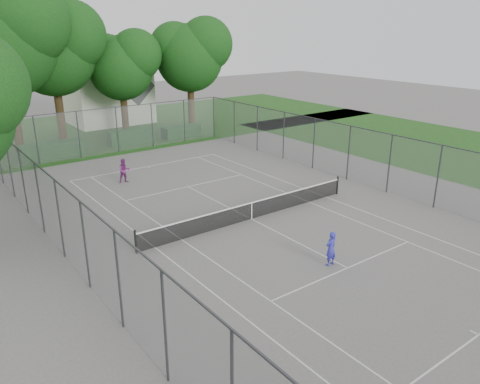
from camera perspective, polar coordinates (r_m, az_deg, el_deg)
ground at (r=24.06m, az=1.42°, el=-3.34°), size 120.00×120.00×0.00m
grass_far at (r=46.48m, az=-18.86°, el=6.94°), size 60.00×20.00×0.00m
grass_right at (r=40.81m, az=26.65°, el=4.24°), size 16.00×40.00×0.00m
court_markings at (r=24.06m, az=1.42°, el=-3.32°), size 11.03×23.83×0.01m
tennis_net at (r=23.87m, az=1.43°, el=-2.21°), size 12.87×0.10×1.10m
perimeter_fence at (r=23.41m, az=1.46°, el=0.75°), size 18.08×34.08×3.52m
tree_far_left at (r=39.67m, az=-26.85°, el=16.77°), size 8.88×8.11×12.77m
tree_far_midleft at (r=42.25m, az=-21.84°, el=16.22°), size 7.94×7.25×11.42m
tree_far_midright at (r=43.47m, az=-14.22°, el=15.03°), size 6.41×5.85×9.21m
tree_far_right at (r=45.37m, az=-6.04°, el=16.58°), size 7.14×6.52×10.26m
hedge_left at (r=37.91m, az=-21.97°, el=4.75°), size 4.56×1.37×1.14m
hedge_mid at (r=40.43m, az=-13.11°, el=6.58°), size 3.87×1.10×1.22m
hedge_right at (r=42.09m, az=-7.16°, el=7.31°), size 3.41×1.25×1.02m
house at (r=49.67m, az=-15.80°, el=12.41°), size 7.50×5.81×9.34m
girl_player at (r=19.68m, az=11.01°, el=-6.79°), size 0.56×0.38×1.50m
woman_player at (r=30.34m, az=-13.92°, el=2.55°), size 0.80×0.65×1.54m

